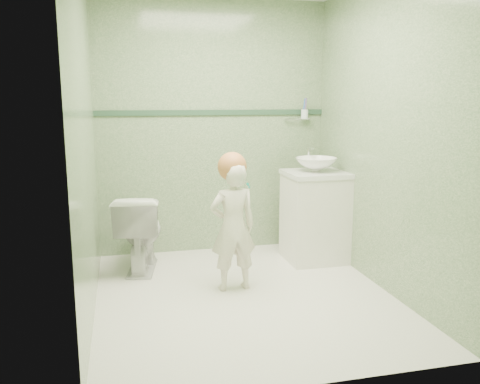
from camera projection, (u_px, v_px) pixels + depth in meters
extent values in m
plane|color=silver|center=(245.00, 296.00, 3.80)|extent=(2.50, 2.50, 0.00)
cube|color=#6B8C63|center=(213.00, 128.00, 4.77)|extent=(2.20, 0.04, 2.40)
cube|color=#6B8C63|center=(308.00, 159.00, 2.38)|extent=(2.20, 0.04, 2.40)
cube|color=#6B8C63|center=(85.00, 142.00, 3.32)|extent=(0.04, 2.50, 2.40)
cube|color=#6B8C63|center=(383.00, 136.00, 3.82)|extent=(0.04, 2.50, 2.40)
cube|color=#2A4934|center=(213.00, 112.00, 4.73)|extent=(2.20, 0.02, 0.05)
cube|color=white|center=(315.00, 218.00, 4.58)|extent=(0.52, 0.50, 0.80)
cube|color=white|center=(316.00, 174.00, 4.51)|extent=(0.54, 0.52, 0.04)
imported|color=white|center=(316.00, 165.00, 4.49)|extent=(0.37, 0.37, 0.13)
cylinder|color=silver|center=(308.00, 156.00, 4.67)|extent=(0.03, 0.03, 0.18)
cylinder|color=silver|center=(310.00, 148.00, 4.61)|extent=(0.02, 0.12, 0.02)
cylinder|color=silver|center=(298.00, 119.00, 4.90)|extent=(0.26, 0.02, 0.02)
cylinder|color=silver|center=(305.00, 114.00, 4.88)|extent=(0.07, 0.07, 0.09)
cylinder|color=#C13345|center=(306.00, 107.00, 4.88)|extent=(0.01, 0.01, 0.17)
cylinder|color=#704B9E|center=(306.00, 107.00, 4.86)|extent=(0.01, 0.01, 0.17)
cylinder|color=blue|center=(304.00, 107.00, 4.86)|extent=(0.01, 0.01, 0.17)
imported|color=white|center=(140.00, 232.00, 4.33)|extent=(0.49, 0.72, 0.68)
imported|color=silver|center=(233.00, 227.00, 3.85)|extent=(0.39, 0.27, 1.01)
sphere|color=#C1733D|center=(232.00, 167.00, 3.79)|extent=(0.22, 0.22, 0.22)
cylinder|color=#068F81|center=(248.00, 186.00, 3.69)|extent=(0.06, 0.14, 0.06)
cube|color=white|center=(239.00, 180.00, 3.71)|extent=(0.03, 0.03, 0.02)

